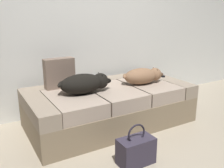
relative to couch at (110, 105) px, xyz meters
name	(u,v)px	position (x,y,z in m)	size (l,w,h in m)	color
back_wall	(84,3)	(0.00, 0.66, 1.18)	(6.40, 0.10, 2.80)	silver
couch	(110,105)	(0.00, 0.00, 0.00)	(1.89, 0.95, 0.45)	#7F6C53
dog_dark	(85,83)	(-0.34, -0.05, 0.34)	(0.63, 0.30, 0.21)	black
dog_tan	(143,76)	(0.42, -0.08, 0.33)	(0.57, 0.30, 0.19)	brown
tv_remote	(161,75)	(0.86, 0.10, 0.24)	(0.04, 0.15, 0.02)	black
throw_pillow	(59,73)	(-0.50, 0.28, 0.40)	(0.34, 0.12, 0.34)	#715D4F
handbag	(136,150)	(-0.22, -0.84, -0.10)	(0.32, 0.18, 0.38)	#312B3A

